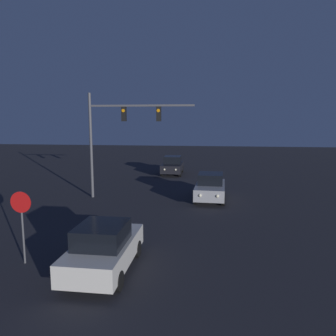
{
  "coord_description": "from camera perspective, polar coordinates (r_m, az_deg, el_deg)",
  "views": [
    {
      "loc": [
        1.85,
        -2.71,
        5.02
      ],
      "look_at": [
        0.0,
        12.36,
        2.76
      ],
      "focal_mm": 35.0,
      "sensor_mm": 36.0,
      "label": 1
    }
  ],
  "objects": [
    {
      "name": "traffic_signal_mast",
      "position": [
        20.91,
        -8.9,
        6.93
      ],
      "size": [
        6.67,
        0.3,
        6.66
      ],
      "color": "#4C4C51",
      "rests_on": "ground_plane"
    },
    {
      "name": "car_far",
      "position": [
        30.28,
        0.79,
        0.46
      ],
      "size": [
        1.84,
        4.06,
        1.66
      ],
      "rotation": [
        0.0,
        0.0,
        3.14
      ],
      "color": "black",
      "rests_on": "ground_plane"
    },
    {
      "name": "stop_sign",
      "position": [
        12.45,
        -24.14,
        -7.23
      ],
      "size": [
        0.74,
        0.07,
        2.58
      ],
      "color": "#4C4C51",
      "rests_on": "ground_plane"
    },
    {
      "name": "car_mid",
      "position": [
        20.76,
        7.37,
        -3.31
      ],
      "size": [
        1.98,
        4.12,
        1.66
      ],
      "rotation": [
        0.0,
        0.0,
        3.09
      ],
      "color": "#99999E",
      "rests_on": "ground_plane"
    },
    {
      "name": "car_near",
      "position": [
        11.35,
        -11.08,
        -13.47
      ],
      "size": [
        1.87,
        4.08,
        1.66
      ],
      "rotation": [
        0.0,
        0.0,
        -0.01
      ],
      "color": "beige",
      "rests_on": "ground_plane"
    }
  ]
}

